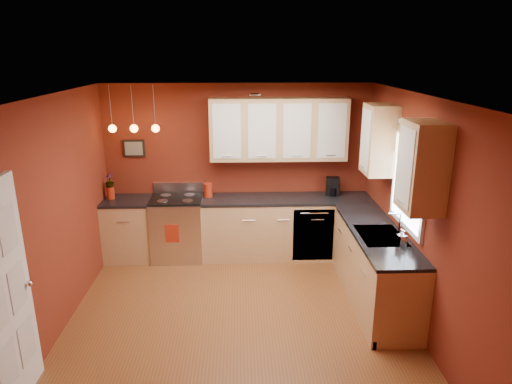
{
  "coord_description": "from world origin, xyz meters",
  "views": [
    {
      "loc": [
        0.03,
        -4.68,
        3.03
      ],
      "look_at": [
        0.24,
        1.0,
        1.28
      ],
      "focal_mm": 32.0,
      "sensor_mm": 36.0,
      "label": 1
    }
  ],
  "objects_px": {
    "coffee_maker": "(333,187)",
    "soap_pump": "(402,238)",
    "gas_range": "(178,228)",
    "red_canister": "(208,190)",
    "sink": "(381,237)"
  },
  "relations": [
    {
      "from": "sink",
      "to": "red_canister",
      "type": "relative_size",
      "value": 3.38
    },
    {
      "from": "sink",
      "to": "coffee_maker",
      "type": "height_order",
      "value": "sink"
    },
    {
      "from": "gas_range",
      "to": "soap_pump",
      "type": "relative_size",
      "value": 5.61
    },
    {
      "from": "gas_range",
      "to": "coffee_maker",
      "type": "height_order",
      "value": "coffee_maker"
    },
    {
      "from": "gas_range",
      "to": "red_canister",
      "type": "distance_m",
      "value": 0.74
    },
    {
      "from": "gas_range",
      "to": "soap_pump",
      "type": "distance_m",
      "value": 3.35
    },
    {
      "from": "gas_range",
      "to": "soap_pump",
      "type": "height_order",
      "value": "soap_pump"
    },
    {
      "from": "coffee_maker",
      "to": "soap_pump",
      "type": "bearing_deg",
      "value": -72.29
    },
    {
      "from": "red_canister",
      "to": "coffee_maker",
      "type": "relative_size",
      "value": 0.75
    },
    {
      "from": "red_canister",
      "to": "soap_pump",
      "type": "distance_m",
      "value": 2.98
    },
    {
      "from": "coffee_maker",
      "to": "red_canister",
      "type": "bearing_deg",
      "value": -173.29
    },
    {
      "from": "coffee_maker",
      "to": "sink",
      "type": "bearing_deg",
      "value": -74.57
    },
    {
      "from": "coffee_maker",
      "to": "gas_range",
      "type": "bearing_deg",
      "value": -171.24
    },
    {
      "from": "gas_range",
      "to": "sink",
      "type": "distance_m",
      "value": 3.05
    },
    {
      "from": "coffee_maker",
      "to": "soap_pump",
      "type": "height_order",
      "value": "coffee_maker"
    }
  ]
}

